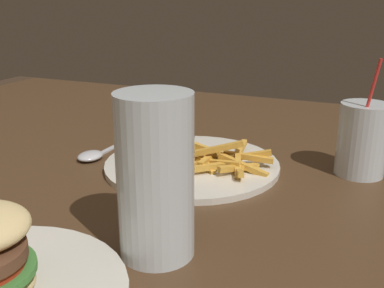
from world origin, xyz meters
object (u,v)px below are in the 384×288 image
at_px(meal_plate_near, 181,153).
at_px(beer_glass, 156,182).
at_px(spoon, 93,155).
at_px(juice_glass, 362,141).

xyz_separation_m(meal_plate_near, beer_glass, (-0.08, 0.25, 0.06)).
bearing_deg(spoon, beer_glass, 49.08).
bearing_deg(beer_glass, spoon, -43.17).
relative_size(meal_plate_near, spoon, 1.79).
distance_m(meal_plate_near, juice_glass, 0.29).
bearing_deg(meal_plate_near, spoon, 9.39).
relative_size(beer_glass, juice_glass, 0.97).
height_order(beer_glass, juice_glass, juice_glass).
distance_m(juice_glass, spoon, 0.45).
relative_size(beer_glass, spoon, 1.13).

